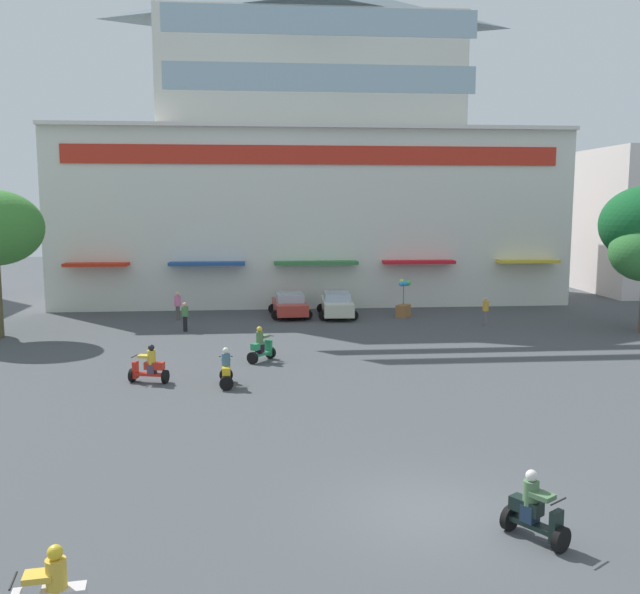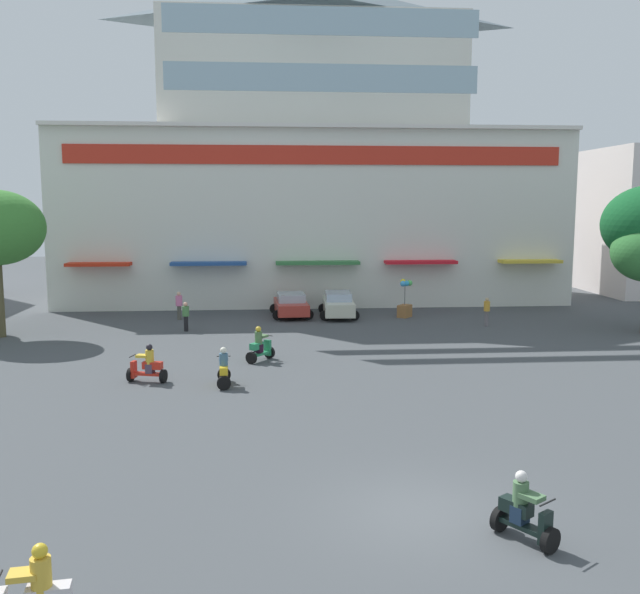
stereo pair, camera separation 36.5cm
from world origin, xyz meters
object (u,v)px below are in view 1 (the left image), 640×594
at_px(parked_car_0, 290,305).
at_px(scooter_rider_0, 534,512).
at_px(pedestrian_0, 486,310).
at_px(scooter_rider_1, 261,347).
at_px(balloon_vendor_cart, 403,301).
at_px(scooter_rider_3, 226,370).
at_px(pedestrian_1, 178,304).
at_px(scooter_rider_4, 149,367).
at_px(parked_car_1, 337,304).
at_px(pedestrian_2, 185,315).

relative_size(parked_car_0, scooter_rider_0, 2.88).
xyz_separation_m(parked_car_0, pedestrian_0, (10.79, -4.20, 0.19)).
bearing_deg(parked_car_0, scooter_rider_1, -98.64).
relative_size(parked_car_0, balloon_vendor_cart, 1.82).
height_order(scooter_rider_1, balloon_vendor_cart, balloon_vendor_cart).
height_order(scooter_rider_3, pedestrian_1, pedestrian_1).
bearing_deg(scooter_rider_4, pedestrian_0, 32.80).
height_order(parked_car_0, scooter_rider_1, scooter_rider_1).
bearing_deg(scooter_rider_3, scooter_rider_1, 71.58).
bearing_deg(parked_car_1, scooter_rider_3, -111.09).
bearing_deg(parked_car_1, scooter_rider_0, -88.40).
xyz_separation_m(parked_car_1, scooter_rider_3, (-5.99, -15.54, -0.15)).
bearing_deg(pedestrian_2, balloon_vendor_cart, 15.93).
relative_size(scooter_rider_3, pedestrian_0, 0.93).
distance_m(scooter_rider_1, pedestrian_2, 8.46).
distance_m(scooter_rider_3, pedestrian_1, 15.60).
bearing_deg(pedestrian_0, parked_car_1, 154.04).
distance_m(scooter_rider_0, pedestrian_1, 29.67).
height_order(parked_car_1, pedestrian_1, pedestrian_1).
xyz_separation_m(scooter_rider_1, balloon_vendor_cart, (8.64, 11.05, 0.32)).
bearing_deg(balloon_vendor_cart, scooter_rider_4, -132.19).
xyz_separation_m(scooter_rider_1, pedestrian_0, (12.60, 7.66, 0.28)).
distance_m(parked_car_1, scooter_rider_1, 12.43).
xyz_separation_m(scooter_rider_0, balloon_vendor_cart, (3.20, 27.69, 0.36)).
height_order(scooter_rider_4, balloon_vendor_cart, balloon_vendor_cart).
bearing_deg(pedestrian_0, scooter_rider_3, -140.05).
distance_m(pedestrian_1, pedestrian_2, 3.85).
relative_size(parked_car_0, scooter_rider_4, 2.69).
xyz_separation_m(scooter_rider_3, pedestrian_0, (13.93, 11.67, 0.31)).
relative_size(scooter_rider_4, pedestrian_0, 0.97).
distance_m(scooter_rider_0, balloon_vendor_cart, 27.88).
bearing_deg(balloon_vendor_cart, pedestrian_2, -164.07).
relative_size(scooter_rider_1, scooter_rider_3, 1.03).
distance_m(parked_car_1, scooter_rider_3, 16.65).
bearing_deg(pedestrian_1, pedestrian_0, -11.46).
xyz_separation_m(parked_car_1, scooter_rider_4, (-8.95, -14.75, -0.16)).
relative_size(scooter_rider_0, pedestrian_1, 0.88).
bearing_deg(pedestrian_1, pedestrian_2, -77.81).
bearing_deg(scooter_rider_0, scooter_rider_3, 118.21).
xyz_separation_m(scooter_rider_1, scooter_rider_3, (-1.33, -4.01, -0.03)).
xyz_separation_m(parked_car_0, scooter_rider_3, (-3.14, -15.87, -0.11)).
height_order(parked_car_1, scooter_rider_1, scooter_rider_1).
distance_m(scooter_rider_1, scooter_rider_3, 4.22).
bearing_deg(parked_car_1, balloon_vendor_cart, -6.81).
relative_size(scooter_rider_0, scooter_rider_4, 0.94).
distance_m(parked_car_0, scooter_rider_0, 28.73).
bearing_deg(scooter_rider_1, scooter_rider_4, -143.11).
bearing_deg(pedestrian_0, scooter_rider_0, -106.40).
bearing_deg(scooter_rider_3, pedestrian_0, 39.95).
bearing_deg(balloon_vendor_cart, parked_car_0, 173.26).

